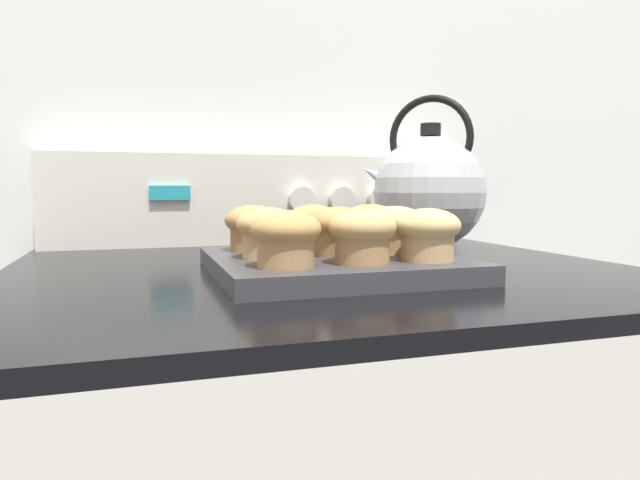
# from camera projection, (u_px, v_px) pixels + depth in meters

# --- Properties ---
(wall_back) EXTENTS (8.00, 0.05, 2.40)m
(wall_back) POSITION_uv_depth(u_px,v_px,m) (259.00, 92.00, 1.07)
(wall_back) COLOR silver
(wall_back) RESTS_ON ground_plane
(control_panel) EXTENTS (0.77, 0.07, 0.16)m
(control_panel) POSITION_uv_depth(u_px,v_px,m) (268.00, 199.00, 1.04)
(control_panel) COLOR silver
(control_panel) RESTS_ON stove_range
(muffin_pan) EXTENTS (0.28, 0.28, 0.02)m
(muffin_pan) POSITION_uv_depth(u_px,v_px,m) (333.00, 264.00, 0.68)
(muffin_pan) COLOR #38383D
(muffin_pan) RESTS_ON stove_range
(muffin_r0_c0) EXTENTS (0.07, 0.07, 0.06)m
(muffin_r0_c0) POSITION_uv_depth(u_px,v_px,m) (286.00, 237.00, 0.58)
(muffin_r0_c0) COLOR #A37A4C
(muffin_r0_c0) RESTS_ON muffin_pan
(muffin_r0_c1) EXTENTS (0.07, 0.07, 0.06)m
(muffin_r0_c1) POSITION_uv_depth(u_px,v_px,m) (358.00, 235.00, 0.60)
(muffin_r0_c1) COLOR #A37A4C
(muffin_r0_c1) RESTS_ON muffin_pan
(muffin_r0_c2) EXTENTS (0.07, 0.07, 0.06)m
(muffin_r0_c2) POSITION_uv_depth(u_px,v_px,m) (428.00, 233.00, 0.63)
(muffin_r0_c2) COLOR tan
(muffin_r0_c2) RESTS_ON muffin_pan
(muffin_r1_c0) EXTENTS (0.07, 0.07, 0.06)m
(muffin_r1_c0) POSITION_uv_depth(u_px,v_px,m) (268.00, 231.00, 0.65)
(muffin_r1_c0) COLOR tan
(muffin_r1_c0) RESTS_ON muffin_pan
(muffin_r1_c1) EXTENTS (0.07, 0.07, 0.06)m
(muffin_r1_c1) POSITION_uv_depth(u_px,v_px,m) (334.00, 229.00, 0.68)
(muffin_r1_c1) COLOR #A37A4C
(muffin_r1_c1) RESTS_ON muffin_pan
(muffin_r1_c2) EXTENTS (0.07, 0.07, 0.06)m
(muffin_r1_c2) POSITION_uv_depth(u_px,v_px,m) (395.00, 228.00, 0.70)
(muffin_r1_c2) COLOR tan
(muffin_r1_c2) RESTS_ON muffin_pan
(muffin_r2_c0) EXTENTS (0.07, 0.07, 0.06)m
(muffin_r2_c0) POSITION_uv_depth(u_px,v_px,m) (253.00, 226.00, 0.73)
(muffin_r2_c0) COLOR olive
(muffin_r2_c0) RESTS_ON muffin_pan
(muffin_r2_c1) EXTENTS (0.07, 0.07, 0.06)m
(muffin_r2_c1) POSITION_uv_depth(u_px,v_px,m) (313.00, 225.00, 0.75)
(muffin_r2_c1) COLOR #A37A4C
(muffin_r2_c1) RESTS_ON muffin_pan
(muffin_r2_c2) EXTENTS (0.07, 0.07, 0.06)m
(muffin_r2_c2) POSITION_uv_depth(u_px,v_px,m) (370.00, 224.00, 0.78)
(muffin_r2_c2) COLOR tan
(muffin_r2_c2) RESTS_ON muffin_pan
(tea_kettle) EXTENTS (0.20, 0.20, 0.25)m
(tea_kettle) POSITION_uv_depth(u_px,v_px,m) (429.00, 190.00, 0.95)
(tea_kettle) COLOR #ADAFB5
(tea_kettle) RESTS_ON stove_range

